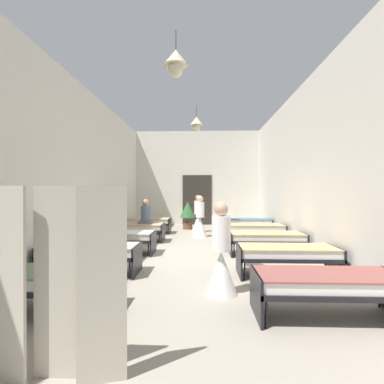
{
  "coord_description": "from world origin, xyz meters",
  "views": [
    {
      "loc": [
        0.31,
        -7.79,
        1.66
      ],
      "look_at": [
        0.0,
        0.29,
        1.62
      ],
      "focal_mm": 28.13,
      "sensor_mm": 36.0,
      "label": 1
    }
  ],
  "objects_px": {
    "bed_left_row_1": "(91,252)",
    "nurse_mid_aisle": "(221,261)",
    "nurse_near_aisle": "(198,219)",
    "patient_seated_primary": "(146,215)",
    "nurse_far_aisle": "(200,222)",
    "potted_plant": "(188,212)",
    "bed_right_row_1": "(287,253)",
    "bed_right_row_2": "(267,238)",
    "bed_right_row_4": "(246,222)",
    "bed_right_row_0": "(328,284)",
    "bed_left_row_0": "(38,280)",
    "bed_left_row_2": "(118,237)",
    "bed_left_row_4": "(146,222)",
    "privacy_screen": "(55,283)",
    "bed_right_row_3": "(254,228)",
    "bed_left_row_3": "(135,228)"
  },
  "relations": [
    {
      "from": "bed_left_row_4",
      "to": "patient_seated_primary",
      "type": "bearing_deg",
      "value": -79.13
    },
    {
      "from": "nurse_mid_aisle",
      "to": "bed_right_row_1",
      "type": "bearing_deg",
      "value": -83.37
    },
    {
      "from": "bed_right_row_1",
      "to": "bed_left_row_4",
      "type": "relative_size",
      "value": 1.0
    },
    {
      "from": "bed_left_row_1",
      "to": "potted_plant",
      "type": "relative_size",
      "value": 1.6
    },
    {
      "from": "bed_left_row_1",
      "to": "nurse_mid_aisle",
      "type": "relative_size",
      "value": 1.28
    },
    {
      "from": "bed_left_row_2",
      "to": "bed_right_row_3",
      "type": "xyz_separation_m",
      "value": [
        3.87,
        1.9,
        0.0
      ]
    },
    {
      "from": "nurse_mid_aisle",
      "to": "potted_plant",
      "type": "relative_size",
      "value": 1.25
    },
    {
      "from": "bed_right_row_4",
      "to": "nurse_near_aisle",
      "type": "distance_m",
      "value": 1.87
    },
    {
      "from": "bed_left_row_3",
      "to": "bed_right_row_3",
      "type": "height_order",
      "value": "same"
    },
    {
      "from": "bed_right_row_0",
      "to": "bed_left_row_0",
      "type": "bearing_deg",
      "value": 180.0
    },
    {
      "from": "nurse_near_aisle",
      "to": "patient_seated_primary",
      "type": "bearing_deg",
      "value": 164.73
    },
    {
      "from": "bed_left_row_1",
      "to": "privacy_screen",
      "type": "relative_size",
      "value": 1.12
    },
    {
      "from": "bed_left_row_0",
      "to": "patient_seated_primary",
      "type": "relative_size",
      "value": 2.37
    },
    {
      "from": "bed_left_row_1",
      "to": "nurse_near_aisle",
      "type": "relative_size",
      "value": 1.28
    },
    {
      "from": "nurse_near_aisle",
      "to": "bed_left_row_2",
      "type": "bearing_deg",
      "value": 176.49
    },
    {
      "from": "bed_left_row_4",
      "to": "patient_seated_primary",
      "type": "distance_m",
      "value": 1.91
    },
    {
      "from": "bed_left_row_2",
      "to": "privacy_screen",
      "type": "distance_m",
      "value": 5.32
    },
    {
      "from": "bed_left_row_0",
      "to": "bed_left_row_1",
      "type": "relative_size",
      "value": 1.0
    },
    {
      "from": "bed_right_row_0",
      "to": "patient_seated_primary",
      "type": "bearing_deg",
      "value": 121.34
    },
    {
      "from": "bed_right_row_2",
      "to": "nurse_far_aisle",
      "type": "xyz_separation_m",
      "value": [
        -1.75,
        2.89,
        0.09
      ]
    },
    {
      "from": "nurse_near_aisle",
      "to": "bed_right_row_0",
      "type": "bearing_deg",
      "value": -144.31
    },
    {
      "from": "bed_left_row_3",
      "to": "nurse_near_aisle",
      "type": "relative_size",
      "value": 1.28
    },
    {
      "from": "bed_right_row_0",
      "to": "bed_right_row_1",
      "type": "relative_size",
      "value": 1.0
    },
    {
      "from": "nurse_far_aisle",
      "to": "patient_seated_primary",
      "type": "bearing_deg",
      "value": 44.25
    },
    {
      "from": "nurse_far_aisle",
      "to": "potted_plant",
      "type": "bearing_deg",
      "value": -58.62
    },
    {
      "from": "bed_right_row_0",
      "to": "bed_right_row_1",
      "type": "xyz_separation_m",
      "value": [
        0.0,
        1.9,
        0.0
      ]
    },
    {
      "from": "bed_left_row_1",
      "to": "nurse_mid_aisle",
      "type": "height_order",
      "value": "nurse_mid_aisle"
    },
    {
      "from": "nurse_near_aisle",
      "to": "nurse_far_aisle",
      "type": "relative_size",
      "value": 1.0
    },
    {
      "from": "potted_plant",
      "to": "bed_right_row_0",
      "type": "bearing_deg",
      "value": -75.42
    },
    {
      "from": "bed_left_row_2",
      "to": "nurse_far_aisle",
      "type": "relative_size",
      "value": 1.28
    },
    {
      "from": "nurse_mid_aisle",
      "to": "bed_right_row_3",
      "type": "bearing_deg",
      "value": -48.07
    },
    {
      "from": "bed_left_row_3",
      "to": "potted_plant",
      "type": "height_order",
      "value": "potted_plant"
    },
    {
      "from": "bed_right_row_1",
      "to": "bed_right_row_2",
      "type": "relative_size",
      "value": 1.0
    },
    {
      "from": "bed_left_row_2",
      "to": "nurse_mid_aisle",
      "type": "height_order",
      "value": "nurse_mid_aisle"
    },
    {
      "from": "bed_right_row_4",
      "to": "privacy_screen",
      "type": "height_order",
      "value": "privacy_screen"
    },
    {
      "from": "bed_left_row_2",
      "to": "bed_right_row_1",
      "type": "bearing_deg",
      "value": -26.16
    },
    {
      "from": "bed_left_row_4",
      "to": "bed_right_row_2",
      "type": "bearing_deg",
      "value": -44.49
    },
    {
      "from": "patient_seated_primary",
      "to": "bed_right_row_1",
      "type": "bearing_deg",
      "value": -47.78
    },
    {
      "from": "nurse_far_aisle",
      "to": "privacy_screen",
      "type": "xyz_separation_m",
      "value": [
        -1.17,
        -8.11,
        0.32
      ]
    },
    {
      "from": "nurse_near_aisle",
      "to": "nurse_mid_aisle",
      "type": "bearing_deg",
      "value": -153.38
    },
    {
      "from": "bed_left_row_4",
      "to": "potted_plant",
      "type": "height_order",
      "value": "potted_plant"
    },
    {
      "from": "bed_left_row_3",
      "to": "potted_plant",
      "type": "xyz_separation_m",
      "value": [
        1.56,
        3.16,
        0.3
      ]
    },
    {
      "from": "bed_left_row_0",
      "to": "bed_right_row_3",
      "type": "relative_size",
      "value": 1.0
    },
    {
      "from": "bed_right_row_1",
      "to": "potted_plant",
      "type": "distance_m",
      "value": 7.33
    },
    {
      "from": "nurse_mid_aisle",
      "to": "patient_seated_primary",
      "type": "xyz_separation_m",
      "value": [
        -2.17,
        4.98,
        0.34
      ]
    },
    {
      "from": "bed_right_row_1",
      "to": "bed_right_row_2",
      "type": "xyz_separation_m",
      "value": [
        0.0,
        1.9,
        0.0
      ]
    },
    {
      "from": "bed_left_row_2",
      "to": "bed_right_row_3",
      "type": "bearing_deg",
      "value": 26.16
    },
    {
      "from": "bed_left_row_4",
      "to": "potted_plant",
      "type": "relative_size",
      "value": 1.6
    },
    {
      "from": "bed_right_row_2",
      "to": "bed_left_row_2",
      "type": "bearing_deg",
      "value": 180.0
    },
    {
      "from": "bed_right_row_0",
      "to": "bed_left_row_1",
      "type": "xyz_separation_m",
      "value": [
        -3.87,
        1.9,
        0.0
      ]
    }
  ]
}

